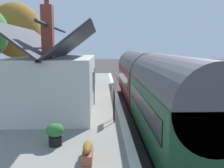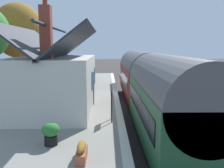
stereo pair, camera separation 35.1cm
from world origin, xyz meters
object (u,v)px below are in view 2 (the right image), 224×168
at_px(planter_by_door, 83,84).
at_px(planter_bench_left, 82,151).
at_px(train, 148,84).
at_px(bench_by_lamp, 94,75).
at_px(planter_under_sign, 51,133).
at_px(station_building, 55,81).
at_px(station_sign_board, 112,97).
at_px(bench_near_building, 92,78).
at_px(bench_platform_end, 90,83).
at_px(tree_behind_building, 18,31).
at_px(tree_far_left, 26,47).

relative_size(planter_by_door, planter_bench_left, 0.70).
xyz_separation_m(train, planter_bench_left, (-8.80, 3.59, -0.95)).
bearing_deg(bench_by_lamp, planter_under_sign, 178.34).
bearing_deg(train, bench_by_lamp, 19.44).
bearing_deg(station_building, station_sign_board, -128.41).
xyz_separation_m(station_building, bench_near_building, (11.64, -1.51, -1.21)).
bearing_deg(train, bench_near_building, 23.59).
relative_size(bench_platform_end, tree_behind_building, 0.16).
relative_size(bench_near_building, station_sign_board, 0.90).
bearing_deg(bench_by_lamp, planter_by_door, 173.45).
height_order(planter_under_sign, station_sign_board, station_sign_board).
xyz_separation_m(planter_by_door, tree_behind_building, (1.56, 6.18, 4.88)).
bearing_deg(bench_platform_end, train, -143.79).
relative_size(bench_platform_end, planter_under_sign, 1.61).
relative_size(planter_bench_left, tree_far_left, 0.16).
xyz_separation_m(train, planter_by_door, (6.36, 4.97, -0.92)).
relative_size(planter_under_sign, tree_far_left, 0.13).
height_order(bench_platform_end, tree_behind_building, tree_behind_building).
bearing_deg(tree_behind_building, planter_by_door, -104.13).
bearing_deg(station_sign_board, tree_far_left, 28.28).
height_order(planter_bench_left, station_sign_board, station_sign_board).
height_order(planter_under_sign, planter_by_door, planter_under_sign).
xyz_separation_m(station_building, tree_far_left, (15.88, 6.65, 2.01)).
relative_size(station_sign_board, tree_behind_building, 0.18).
bearing_deg(station_sign_board, bench_platform_end, 9.70).
bearing_deg(station_sign_board, bench_by_lamp, 6.12).
bearing_deg(planter_under_sign, train, -32.95).
relative_size(planter_under_sign, tree_behind_building, 0.10).
bearing_deg(planter_bench_left, train, -22.19).
relative_size(bench_platform_end, planter_by_door, 1.86).
distance_m(bench_near_building, planter_by_door, 3.63).
relative_size(train, bench_near_building, 14.84).
bearing_deg(planter_by_door, tree_behind_building, 75.87).
height_order(station_building, planter_under_sign, station_building).
height_order(bench_near_building, bench_platform_end, same).
height_order(bench_near_building, tree_behind_building, tree_behind_building).
height_order(bench_platform_end, station_sign_board, station_sign_board).
distance_m(planter_under_sign, planter_bench_left, 1.82).
bearing_deg(tree_far_left, train, -138.62).
distance_m(bench_platform_end, bench_by_lamp, 6.36).
bearing_deg(station_sign_board, planter_by_door, 12.86).
bearing_deg(bench_near_building, bench_by_lamp, -0.85).
bearing_deg(bench_near_building, tree_far_left, 62.49).
xyz_separation_m(station_building, tree_behind_building, (9.62, 5.31, 3.50)).
xyz_separation_m(train, station_sign_board, (-4.33, 2.53, -0.04)).
height_order(bench_platform_end, bench_by_lamp, same).
distance_m(train, planter_under_sign, 8.99).
xyz_separation_m(tree_far_left, tree_behind_building, (-6.26, -1.33, 1.49)).
bearing_deg(tree_far_left, bench_by_lamp, -103.63).
bearing_deg(planter_by_door, planter_bench_left, -174.80).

